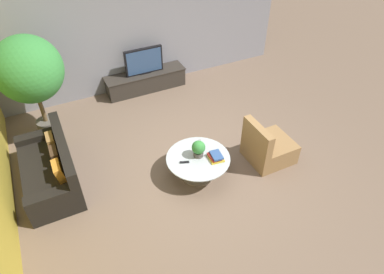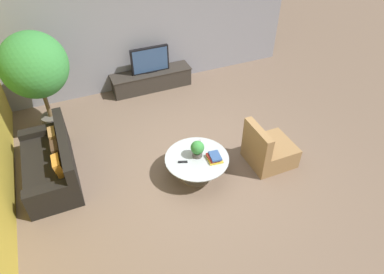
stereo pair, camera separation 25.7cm
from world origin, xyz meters
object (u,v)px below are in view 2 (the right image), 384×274
object	(u,v)px
couch_by_wall	(52,165)
potted_palm_tall	(35,67)
potted_plant_tabletop	(197,149)
media_console	(152,79)
coffee_table	(197,163)
armchair_wicker	(268,150)
television	(150,60)

from	to	relation	value
couch_by_wall	potted_palm_tall	xyz separation A→B (m)	(0.13, 1.42, 1.17)
couch_by_wall	potted_plant_tabletop	size ratio (longest dim) A/B	5.69
media_console	coffee_table	size ratio (longest dim) A/B	1.73
potted_palm_tall	potted_plant_tabletop	size ratio (longest dim) A/B	6.74
potted_palm_tall	armchair_wicker	bearing A→B (deg)	-35.89
media_console	coffee_table	bearing A→B (deg)	-93.22
potted_plant_tabletop	potted_palm_tall	bearing A→B (deg)	133.83
coffee_table	potted_plant_tabletop	bearing A→B (deg)	58.67
television	coffee_table	world-z (taller)	television
coffee_table	potted_plant_tabletop	xyz separation A→B (m)	(0.03, 0.04, 0.29)
coffee_table	armchair_wicker	bearing A→B (deg)	-8.28
coffee_table	potted_palm_tall	distance (m)	3.46
couch_by_wall	potted_plant_tabletop	distance (m)	2.57
coffee_table	armchair_wicker	world-z (taller)	armchair_wicker
media_console	couch_by_wall	world-z (taller)	couch_by_wall
armchair_wicker	potted_palm_tall	xyz separation A→B (m)	(-3.57, 2.58, 1.18)
armchair_wicker	potted_palm_tall	size ratio (longest dim) A/B	0.41
television	potted_palm_tall	bearing A→B (deg)	-162.45
television	potted_plant_tabletop	bearing A→B (deg)	-92.78
television	potted_plant_tabletop	xyz separation A→B (m)	(-0.15, -3.10, -0.17)
potted_palm_tall	potted_plant_tabletop	bearing A→B (deg)	-46.17
media_console	potted_plant_tabletop	bearing A→B (deg)	-92.78
couch_by_wall	armchair_wicker	distance (m)	3.88
couch_by_wall	potted_palm_tall	distance (m)	1.85
couch_by_wall	potted_palm_tall	size ratio (longest dim) A/B	0.84
coffee_table	television	bearing A→B (deg)	86.78
media_console	couch_by_wall	distance (m)	3.34
media_console	television	world-z (taller)	television
potted_palm_tall	couch_by_wall	bearing A→B (deg)	-95.17
media_console	armchair_wicker	world-z (taller)	armchair_wicker
coffee_table	couch_by_wall	size ratio (longest dim) A/B	0.63
potted_palm_tall	media_console	bearing A→B (deg)	17.58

